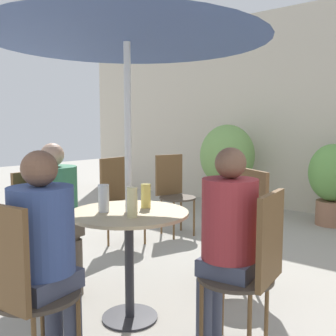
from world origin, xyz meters
TOP-DOWN VIEW (x-y plane):
  - ground_plane at (0.00, 0.00)m, footprint 20.00×20.00m
  - cafe_table_near at (-0.20, 0.03)m, footprint 0.78×0.78m
  - bistro_chair_0 at (-1.03, -0.08)m, footprint 0.44×0.43m
  - bistro_chair_1 at (-0.09, -0.80)m, footprint 0.43×0.44m
  - bistro_chair_2 at (0.64, 0.14)m, footprint 0.44×0.43m
  - bistro_chair_4 at (-1.46, 1.14)m, footprint 0.43×0.43m
  - bistro_chair_5 at (0.13, 0.97)m, footprint 0.47×0.48m
  - bistro_chair_6 at (-1.28, 1.84)m, footprint 0.47×0.45m
  - seated_person_0 at (-0.88, -0.06)m, footprint 0.38×0.35m
  - seated_person_1 at (-0.11, -0.65)m, footprint 0.32×0.35m
  - seated_person_2 at (0.49, 0.12)m, footprint 0.33×0.31m
  - beer_glass_0 at (-0.19, 0.19)m, footprint 0.07×0.07m
  - beer_glass_1 at (-0.32, -0.07)m, footprint 0.07×0.07m
  - beer_glass_2 at (-0.07, -0.06)m, footprint 0.06×0.06m
  - potted_plant_0 at (-1.45, 3.35)m, footprint 0.81×0.81m
  - potted_plant_1 at (0.05, 3.43)m, footprint 0.59×0.59m
  - umbrella at (-0.20, 0.03)m, footprint 1.77×1.77m

SIDE VIEW (x-z plane):
  - ground_plane at x=0.00m, z-range 0.00..0.00m
  - bistro_chair_0 at x=-1.03m, z-range 0.08..1.02m
  - bistro_chair_1 at x=-0.09m, z-range 0.08..1.02m
  - bistro_chair_2 at x=0.64m, z-range 0.08..1.02m
  - bistro_chair_4 at x=-1.46m, z-range 0.08..1.02m
  - bistro_chair_5 at x=0.13m, z-range 0.08..1.02m
  - bistro_chair_6 at x=-1.28m, z-range 0.08..1.02m
  - cafe_table_near at x=-0.20m, z-range 0.21..0.94m
  - potted_plant_1 at x=0.05m, z-range 0.08..1.13m
  - seated_person_0 at x=-0.88m, z-range 0.11..1.26m
  - seated_person_1 at x=-0.11m, z-range 0.11..1.27m
  - seated_person_2 at x=0.49m, z-range 0.11..1.28m
  - potted_plant_0 at x=-1.45m, z-range 0.13..1.42m
  - beer_glass_0 at x=-0.19m, z-range 0.72..0.89m
  - beer_glass_1 at x=-0.32m, z-range 0.72..0.90m
  - beer_glass_2 at x=-0.07m, z-range 0.72..0.91m
  - umbrella at x=-0.20m, z-range 0.89..2.97m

